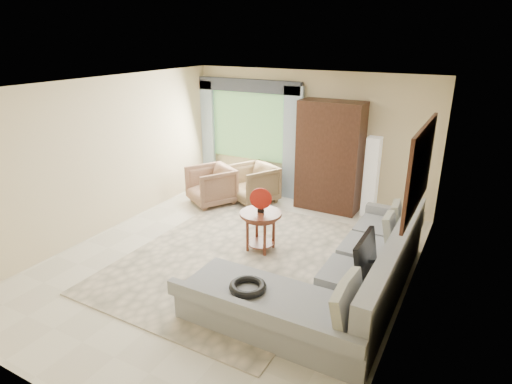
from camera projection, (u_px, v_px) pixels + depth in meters
The scene contains 17 objects.
ground at pixel (231, 261), 6.49m from camera, with size 6.00×6.00×0.00m, color silver.
area_rug at pixel (236, 257), 6.60m from camera, with size 3.00×4.00×0.02m, color beige.
sectional_sofa at pixel (342, 281), 5.44m from camera, with size 2.30×3.46×0.90m.
tv_screen at pixel (366, 255), 5.18m from camera, with size 0.06×0.74×0.48m, color black.
garden_hose at pixel (248, 287), 4.85m from camera, with size 0.43×0.43×0.09m, color black.
coffee_table at pixel (261, 231), 6.70m from camera, with size 0.65×0.65×0.65m.
red_disc at pixel (261, 199), 6.51m from camera, with size 0.34×0.34×0.03m, color #A01A10.
armchair_left at pixel (211, 185), 8.57m from camera, with size 0.81×0.84×0.76m, color #91664F.
armchair_right at pixel (253, 184), 8.67m from camera, with size 0.82×0.84×0.77m, color olive.
potted_plant at pixel (215, 176), 9.48m from camera, with size 0.50×0.44×0.56m, color #999999.
armoire at pixel (330, 157), 8.11m from camera, with size 1.20×0.55×2.10m, color black.
floor_lamp at pixel (371, 177), 7.90m from camera, with size 0.24×0.24×1.50m, color silver.
window at pixel (249, 126), 9.05m from camera, with size 1.80×0.04×1.40m, color #669E59.
curtain_left at pixel (206, 133), 9.53m from camera, with size 0.40×0.08×2.30m, color #9EB7CC.
curtain_right at pixel (292, 144), 8.59m from camera, with size 0.40×0.08×2.30m, color #9EB7CC.
valance at pixel (247, 85), 8.70m from camera, with size 2.40×0.12×0.26m, color #1E232D.
wall_mirror at pixel (420, 168), 5.06m from camera, with size 0.05×1.70×1.05m.
Camera 1 is at (3.09, -4.83, 3.24)m, focal length 30.00 mm.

